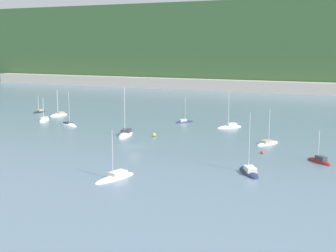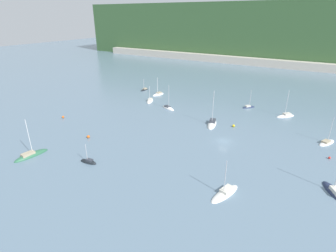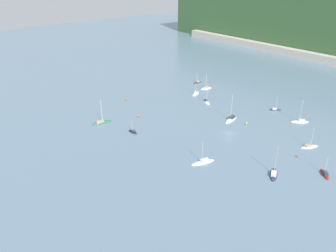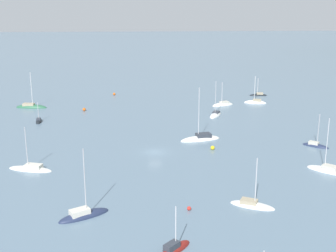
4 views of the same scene
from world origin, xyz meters
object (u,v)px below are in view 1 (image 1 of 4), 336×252
(sailboat_10, at_px, (249,172))
(mooring_buoy_2, at_px, (154,135))
(sailboat_7, at_px, (319,162))
(sailboat_9, at_px, (59,115))
(sailboat_1, at_px, (125,135))
(sailboat_12, at_px, (44,121))
(mooring_buoy_3, at_px, (262,152))
(sailboat_3, at_px, (39,112))
(sailboat_11, at_px, (69,125))
(sailboat_6, at_px, (230,127))
(sailboat_0, at_px, (115,178))
(sailboat_13, at_px, (184,122))
(sailboat_5, at_px, (267,144))

(sailboat_10, height_order, mooring_buoy_2, sailboat_10)
(sailboat_7, height_order, sailboat_9, sailboat_9)
(sailboat_1, bearing_deg, sailboat_12, -121.61)
(sailboat_7, xyz_separation_m, mooring_buoy_3, (-11.07, 2.94, 0.17))
(sailboat_3, distance_m, sailboat_11, 28.78)
(sailboat_7, bearing_deg, sailboat_6, -5.80)
(sailboat_1, height_order, mooring_buoy_2, sailboat_1)
(sailboat_0, xyz_separation_m, mooring_buoy_2, (-9.33, 34.13, 0.30))
(sailboat_13, bearing_deg, sailboat_5, -86.89)
(sailboat_13, xyz_separation_m, mooring_buoy_3, (27.94, -28.88, 0.19))
(mooring_buoy_3, bearing_deg, sailboat_12, 166.38)
(sailboat_7, xyz_separation_m, mooring_buoy_2, (-37.97, 10.29, 0.29))
(sailboat_11, distance_m, mooring_buoy_2, 27.64)
(sailboat_3, relative_size, sailboat_10, 0.55)
(sailboat_12, distance_m, mooring_buoy_3, 67.07)
(sailboat_5, bearing_deg, sailboat_13, 80.37)
(sailboat_5, height_order, sailboat_12, sailboat_5)
(mooring_buoy_3, bearing_deg, sailboat_13, 134.06)
(sailboat_3, relative_size, sailboat_7, 0.90)
(sailboat_11, bearing_deg, sailboat_3, 168.78)
(sailboat_10, bearing_deg, sailboat_11, 33.19)
(sailboat_1, height_order, sailboat_6, sailboat_1)
(sailboat_11, relative_size, mooring_buoy_3, 16.40)
(sailboat_11, bearing_deg, mooring_buoy_3, 12.07)
(sailboat_3, relative_size, sailboat_5, 0.73)
(sailboat_5, distance_m, sailboat_9, 68.44)
(sailboat_13, distance_m, mooring_buoy_3, 40.18)
(sailboat_3, bearing_deg, sailboat_0, 49.03)
(sailboat_6, xyz_separation_m, mooring_buoy_3, (14.11, -25.92, 0.17))
(sailboat_12, bearing_deg, sailboat_13, 87.05)
(sailboat_6, distance_m, sailboat_12, 52.06)
(sailboat_12, bearing_deg, sailboat_1, 50.01)
(sailboat_1, relative_size, sailboat_5, 1.51)
(sailboat_6, distance_m, mooring_buoy_3, 29.51)
(sailboat_0, height_order, sailboat_3, sailboat_0)
(sailboat_10, height_order, mooring_buoy_3, sailboat_10)
(sailboat_5, relative_size, sailboat_13, 1.09)
(sailboat_9, bearing_deg, sailboat_7, 84.04)
(sailboat_6, height_order, sailboat_9, sailboat_6)
(sailboat_1, distance_m, sailboat_9, 39.23)
(sailboat_5, distance_m, mooring_buoy_3, 9.54)
(sailboat_11, bearing_deg, sailboat_1, 7.50)
(sailboat_9, height_order, mooring_buoy_2, sailboat_9)
(mooring_buoy_2, bearing_deg, sailboat_5, 4.71)
(sailboat_10, relative_size, sailboat_13, 1.44)
(sailboat_9, xyz_separation_m, sailboat_10, (68.63, -40.71, 0.04))
(sailboat_0, distance_m, sailboat_11, 53.32)
(sailboat_0, distance_m, sailboat_9, 72.30)
(sailboat_1, relative_size, sailboat_12, 1.68)
(sailboat_6, xyz_separation_m, sailboat_11, (-40.02, -13.88, -0.05))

